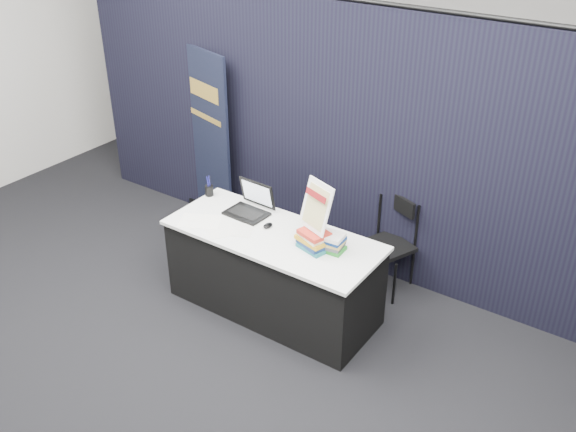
% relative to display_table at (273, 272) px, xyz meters
% --- Properties ---
extents(floor, '(8.00, 8.00, 0.00)m').
position_rel_display_table_xyz_m(floor, '(0.00, -0.55, -0.38)').
color(floor, black).
rests_on(floor, ground).
extents(wall_back, '(8.00, 0.02, 3.50)m').
position_rel_display_table_xyz_m(wall_back, '(0.00, 3.45, 1.37)').
color(wall_back, beige).
rests_on(wall_back, floor).
extents(drape_partition, '(6.00, 0.08, 2.40)m').
position_rel_display_table_xyz_m(drape_partition, '(0.00, 1.05, 0.82)').
color(drape_partition, black).
rests_on(drape_partition, floor).
extents(display_table, '(1.80, 0.75, 0.75)m').
position_rel_display_table_xyz_m(display_table, '(0.00, 0.00, 0.00)').
color(display_table, black).
rests_on(display_table, floor).
extents(laptop, '(0.36, 0.29, 0.27)m').
position_rel_display_table_xyz_m(laptop, '(-0.37, 0.17, 0.44)').
color(laptop, black).
rests_on(laptop, display_table).
extents(mouse, '(0.06, 0.10, 0.03)m').
position_rel_display_table_xyz_m(mouse, '(-0.09, 0.06, 0.39)').
color(mouse, black).
rests_on(mouse, display_table).
extents(brochure_left, '(0.41, 0.37, 0.00)m').
position_rel_display_table_xyz_m(brochure_left, '(-0.62, -0.19, 0.38)').
color(brochure_left, white).
rests_on(brochure_left, display_table).
extents(brochure_mid, '(0.39, 0.36, 0.00)m').
position_rel_display_table_xyz_m(brochure_mid, '(-0.42, -0.18, 0.38)').
color(brochure_mid, white).
rests_on(brochure_mid, display_table).
extents(brochure_right, '(0.36, 0.31, 0.00)m').
position_rel_display_table_xyz_m(brochure_right, '(-0.30, -0.13, 0.38)').
color(brochure_right, silver).
rests_on(brochure_right, display_table).
extents(pen_cup, '(0.09, 0.09, 0.10)m').
position_rel_display_table_xyz_m(pen_cup, '(-0.86, 0.22, 0.42)').
color(pen_cup, black).
rests_on(pen_cup, display_table).
extents(book_stack_tall, '(0.28, 0.25, 0.16)m').
position_rel_display_table_xyz_m(book_stack_tall, '(0.39, 0.00, 0.45)').
color(book_stack_tall, '#1B6168').
rests_on(book_stack_tall, display_table).
extents(book_stack_short, '(0.22, 0.18, 0.15)m').
position_rel_display_table_xyz_m(book_stack_short, '(0.51, 0.05, 0.45)').
color(book_stack_short, '#1E7323').
rests_on(book_stack_short, display_table).
extents(info_sign, '(0.32, 0.21, 0.40)m').
position_rel_display_table_xyz_m(info_sign, '(0.39, 0.03, 0.73)').
color(info_sign, black).
rests_on(info_sign, book_stack_tall).
extents(pullup_banner, '(0.77, 0.31, 1.81)m').
position_rel_display_table_xyz_m(pullup_banner, '(-1.50, 0.95, 0.43)').
color(pullup_banner, black).
rests_on(pullup_banner, floor).
extents(stacking_chair, '(0.50, 0.52, 0.85)m').
position_rel_display_table_xyz_m(stacking_chair, '(0.64, 0.86, 0.10)').
color(stacking_chair, black).
rests_on(stacking_chair, floor).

